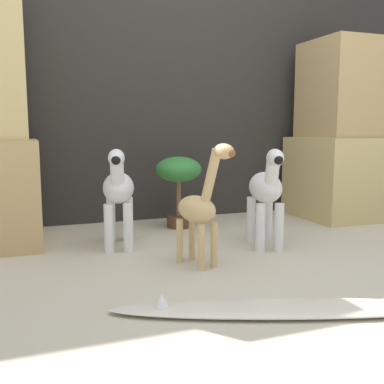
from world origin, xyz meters
TOP-DOWN VIEW (x-y plane):
  - ground_plane at (0.00, 0.00)m, footprint 14.00×14.00m
  - wall_back at (0.00, 1.70)m, footprint 6.40×0.08m
  - rock_pillar_right at (1.30, 1.25)m, footprint 0.63×0.69m
  - zebra_right at (0.28, 0.61)m, footprint 0.27×0.49m
  - zebra_left at (-0.55, 0.90)m, footprint 0.26×0.49m
  - giraffe_figurine at (-0.23, 0.38)m, footprint 0.23×0.40m
  - potted_palm_front at (-0.04, 1.31)m, footprint 0.33×0.33m
  - surfboard at (-0.14, -0.29)m, footprint 1.37×0.64m

SIDE VIEW (x-z plane):
  - ground_plane at x=0.00m, z-range 0.00..0.00m
  - surfboard at x=-0.14m, z-range -0.02..0.06m
  - giraffe_figurine at x=-0.23m, z-range -0.01..0.63m
  - zebra_right at x=0.28m, z-range 0.04..0.64m
  - zebra_left at x=-0.55m, z-range 0.04..0.64m
  - potted_palm_front at x=-0.04m, z-range 0.12..0.63m
  - rock_pillar_right at x=1.30m, z-range -0.07..1.32m
  - wall_back at x=0.00m, z-range 0.00..2.20m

